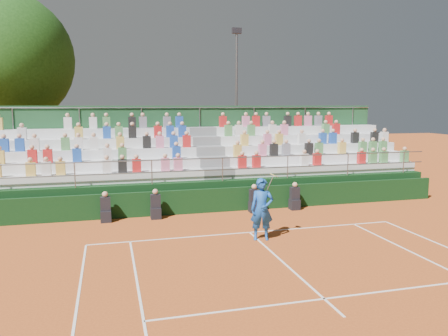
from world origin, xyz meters
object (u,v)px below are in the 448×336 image
object	(u,v)px
tennis_player	(262,209)
floodlight_mast	(236,91)
tree_east	(5,63)
tree_west	(6,59)

from	to	relation	value
tennis_player	floodlight_mast	distance (m)	15.11
tennis_player	tree_east	world-z (taller)	tree_east
tree_west	tree_east	world-z (taller)	tree_west
tennis_player	tree_east	distance (m)	18.87
tennis_player	tree_east	bearing A→B (deg)	125.22
tree_east	floodlight_mast	xyz separation A→B (m)	(13.65, -0.57, -1.50)
tree_west	tennis_player	bearing A→B (deg)	-53.71
tennis_player	floodlight_mast	bearing A→B (deg)	76.86
tree_west	floodlight_mast	distance (m)	13.55
tree_west	floodlight_mast	size ratio (longest dim) A/B	1.15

